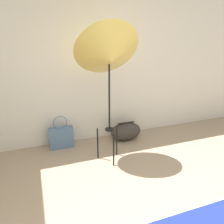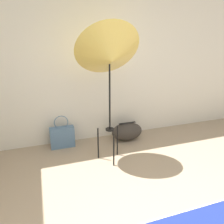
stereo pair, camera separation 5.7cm
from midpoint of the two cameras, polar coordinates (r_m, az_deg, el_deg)
wall_back at (r=3.44m, az=-5.59°, el=13.44°), size 8.00×0.05×2.60m
photo_umbrella at (r=2.70m, az=-1.43°, el=14.47°), size 0.82×0.68×1.83m
tote_bag at (r=3.46m, az=-13.58°, el=-6.44°), size 0.37×0.12×0.52m
duffel_bag at (r=3.64m, az=3.17°, el=-5.07°), size 0.52×0.30×0.31m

